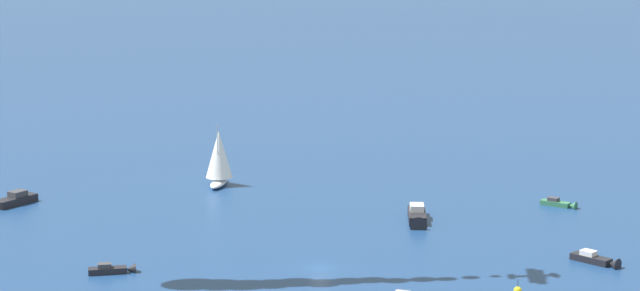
{
  "coord_description": "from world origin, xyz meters",
  "views": [
    {
      "loc": [
        121.51,
        -115.69,
        50.84
      ],
      "look_at": [
        0.0,
        0.0,
        17.77
      ],
      "focal_mm": 68.69,
      "sensor_mm": 36.0,
      "label": 1
    }
  ],
  "objects_px": {
    "motorboat_far_port": "(9,202)",
    "motorboat_far_stbd": "(597,260)",
    "motorboat_near_centre": "(417,217)",
    "motorboat_inshore": "(114,270)",
    "sailboat_outer_ring_a": "(219,157)",
    "marker_buoy": "(518,291)",
    "motorboat_offshore": "(560,204)"
  },
  "relations": [
    {
      "from": "motorboat_far_port",
      "to": "marker_buoy",
      "type": "bearing_deg",
      "value": 15.38
    },
    {
      "from": "motorboat_near_centre",
      "to": "motorboat_offshore",
      "type": "distance_m",
      "value": 27.46
    },
    {
      "from": "motorboat_near_centre",
      "to": "marker_buoy",
      "type": "height_order",
      "value": "motorboat_near_centre"
    },
    {
      "from": "motorboat_far_stbd",
      "to": "motorboat_inshore",
      "type": "bearing_deg",
      "value": -129.82
    },
    {
      "from": "motorboat_far_port",
      "to": "motorboat_far_stbd",
      "type": "xyz_separation_m",
      "value": [
        89.31,
        44.01,
        -0.21
      ]
    },
    {
      "from": "motorboat_far_stbd",
      "to": "motorboat_inshore",
      "type": "relative_size",
      "value": 1.16
    },
    {
      "from": "motorboat_inshore",
      "to": "marker_buoy",
      "type": "xyz_separation_m",
      "value": [
        44.75,
        33.75,
        -0.13
      ]
    },
    {
      "from": "motorboat_near_centre",
      "to": "motorboat_far_port",
      "type": "relative_size",
      "value": 0.93
    },
    {
      "from": "motorboat_far_port",
      "to": "motorboat_far_stbd",
      "type": "relative_size",
      "value": 1.39
    },
    {
      "from": "motorboat_near_centre",
      "to": "motorboat_inshore",
      "type": "distance_m",
      "value": 52.9
    },
    {
      "from": "motorboat_near_centre",
      "to": "marker_buoy",
      "type": "distance_m",
      "value": 38.67
    },
    {
      "from": "sailboat_outer_ring_a",
      "to": "marker_buoy",
      "type": "bearing_deg",
      "value": -8.49
    },
    {
      "from": "motorboat_near_centre",
      "to": "motorboat_far_stbd",
      "type": "height_order",
      "value": "motorboat_near_centre"
    },
    {
      "from": "motorboat_inshore",
      "to": "marker_buoy",
      "type": "bearing_deg",
      "value": 37.03
    },
    {
      "from": "motorboat_far_port",
      "to": "motorboat_offshore",
      "type": "xyz_separation_m",
      "value": [
        65.47,
        68.41,
        -0.3
      ]
    },
    {
      "from": "motorboat_near_centre",
      "to": "sailboat_outer_ring_a",
      "type": "relative_size",
      "value": 0.85
    },
    {
      "from": "motorboat_inshore",
      "to": "motorboat_offshore",
      "type": "xyz_separation_m",
      "value": [
        20.41,
        77.46,
        -0.02
      ]
    },
    {
      "from": "motorboat_inshore",
      "to": "sailboat_outer_ring_a",
      "type": "distance_m",
      "value": 55.97
    },
    {
      "from": "motorboat_far_port",
      "to": "marker_buoy",
      "type": "xyz_separation_m",
      "value": [
        89.81,
        24.7,
        -0.41
      ]
    },
    {
      "from": "motorboat_far_port",
      "to": "motorboat_far_stbd",
      "type": "distance_m",
      "value": 99.56
    },
    {
      "from": "motorboat_offshore",
      "to": "marker_buoy",
      "type": "xyz_separation_m",
      "value": [
        24.34,
        -43.71,
        -0.1
      ]
    },
    {
      "from": "motorboat_offshore",
      "to": "motorboat_far_stbd",
      "type": "bearing_deg",
      "value": -45.66
    },
    {
      "from": "motorboat_inshore",
      "to": "sailboat_outer_ring_a",
      "type": "xyz_separation_m",
      "value": [
        -32.54,
        45.29,
        4.74
      ]
    },
    {
      "from": "motorboat_far_stbd",
      "to": "marker_buoy",
      "type": "bearing_deg",
      "value": -88.52
    },
    {
      "from": "motorboat_near_centre",
      "to": "motorboat_inshore",
      "type": "xyz_separation_m",
      "value": [
        -10.56,
        -51.83,
        -0.34
      ]
    },
    {
      "from": "motorboat_near_centre",
      "to": "motorboat_inshore",
      "type": "bearing_deg",
      "value": -101.52
    },
    {
      "from": "motorboat_far_port",
      "to": "marker_buoy",
      "type": "height_order",
      "value": "motorboat_far_port"
    },
    {
      "from": "motorboat_inshore",
      "to": "sailboat_outer_ring_a",
      "type": "relative_size",
      "value": 0.57
    },
    {
      "from": "motorboat_far_port",
      "to": "motorboat_inshore",
      "type": "distance_m",
      "value": 45.96
    },
    {
      "from": "motorboat_far_port",
      "to": "motorboat_near_centre",
      "type": "bearing_deg",
      "value": 37.56
    },
    {
      "from": "motorboat_inshore",
      "to": "motorboat_near_centre",
      "type": "bearing_deg",
      "value": 78.48
    },
    {
      "from": "motorboat_inshore",
      "to": "motorboat_offshore",
      "type": "relative_size",
      "value": 1.0
    }
  ]
}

